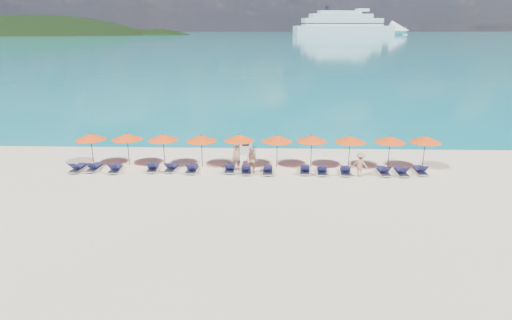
{
  "coord_description": "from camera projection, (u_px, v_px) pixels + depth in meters",
  "views": [
    {
      "loc": [
        0.8,
        -22.43,
        9.09
      ],
      "look_at": [
        0.0,
        3.0,
        1.2
      ],
      "focal_mm": 30.0,
      "sensor_mm": 36.0,
      "label": 1
    }
  ],
  "objects": [
    {
      "name": "umbrella_8",
      "position": [
        390.0,
        139.0,
        28.3
      ],
      "size": [
        2.1,
        2.1,
        2.28
      ],
      "color": "black",
      "rests_on": "ground"
    },
    {
      "name": "cruise_ship",
      "position": [
        354.0,
        26.0,
        527.68
      ],
      "size": [
        150.22,
        52.29,
        41.34
      ],
      "rotation": [
        0.0,
        0.0,
        0.2
      ],
      "color": "white",
      "rests_on": "ground"
    },
    {
      "name": "sea",
      "position": [
        270.0,
        34.0,
        654.21
      ],
      "size": [
        1600.0,
        1300.0,
        0.01
      ],
      "primitive_type": "cube",
      "color": "#1FA9B2",
      "rests_on": "ground"
    },
    {
      "name": "lounger_11",
      "position": [
        345.0,
        171.0,
        27.69
      ],
      "size": [
        0.78,
        1.75,
        0.66
      ],
      "rotation": [
        0.0,
        0.0,
        -0.1
      ],
      "color": "silver",
      "rests_on": "ground"
    },
    {
      "name": "lounger_2",
      "position": [
        115.0,
        168.0,
        28.15
      ],
      "size": [
        0.75,
        1.74,
        0.66
      ],
      "rotation": [
        0.0,
        0.0,
        0.08
      ],
      "color": "silver",
      "rests_on": "ground"
    },
    {
      "name": "umbrella_3",
      "position": [
        201.0,
        138.0,
        28.62
      ],
      "size": [
        2.1,
        2.1,
        2.28
      ],
      "color": "black",
      "rests_on": "ground"
    },
    {
      "name": "ground",
      "position": [
        254.0,
        196.0,
        24.13
      ],
      "size": [
        1400.0,
        1400.0,
        0.0
      ],
      "primitive_type": "plane",
      "color": "beige"
    },
    {
      "name": "lounger_14",
      "position": [
        420.0,
        170.0,
        27.79
      ],
      "size": [
        0.69,
        1.72,
        0.66
      ],
      "rotation": [
        0.0,
        0.0,
        -0.04
      ],
      "color": "silver",
      "rests_on": "ground"
    },
    {
      "name": "lounger_8",
      "position": [
        268.0,
        170.0,
        27.84
      ],
      "size": [
        0.64,
        1.71,
        0.66
      ],
      "rotation": [
        0.0,
        0.0,
        -0.01
      ],
      "color": "silver",
      "rests_on": "ground"
    },
    {
      "name": "lounger_13",
      "position": [
        402.0,
        171.0,
        27.54
      ],
      "size": [
        0.65,
        1.71,
        0.66
      ],
      "rotation": [
        0.0,
        0.0,
        -0.02
      ],
      "color": "silver",
      "rests_on": "ground"
    },
    {
      "name": "jetski",
      "position": [
        246.0,
        147.0,
        32.79
      ],
      "size": [
        0.91,
        2.39,
        0.85
      ],
      "rotation": [
        0.0,
        0.0,
        0.01
      ],
      "color": "silver",
      "rests_on": "ground"
    },
    {
      "name": "headland_main",
      "position": [
        40.0,
        65.0,
        559.95
      ],
      "size": [
        374.0,
        242.0,
        126.5
      ],
      "color": "black",
      "rests_on": "ground"
    },
    {
      "name": "lounger_3",
      "position": [
        153.0,
        167.0,
        28.34
      ],
      "size": [
        0.78,
        1.75,
        0.66
      ],
      "rotation": [
        0.0,
        0.0,
        0.1
      ],
      "color": "silver",
      "rests_on": "ground"
    },
    {
      "name": "umbrella_2",
      "position": [
        163.0,
        137.0,
        28.83
      ],
      "size": [
        2.1,
        2.1,
        2.28
      ],
      "color": "black",
      "rests_on": "ground"
    },
    {
      "name": "lounger_12",
      "position": [
        384.0,
        171.0,
        27.64
      ],
      "size": [
        0.65,
        1.71,
        0.66
      ],
      "rotation": [
        0.0,
        0.0,
        0.02
      ],
      "color": "silver",
      "rests_on": "ground"
    },
    {
      "name": "lounger_9",
      "position": [
        305.0,
        169.0,
        27.92
      ],
      "size": [
        0.76,
        1.75,
        0.66
      ],
      "rotation": [
        0.0,
        0.0,
        -0.08
      ],
      "color": "silver",
      "rests_on": "ground"
    },
    {
      "name": "headland_small",
      "position": [
        158.0,
        62.0,
        573.63
      ],
      "size": [
        162.0,
        126.0,
        85.5
      ],
      "color": "black",
      "rests_on": "ground"
    },
    {
      "name": "sailboat_near",
      "position": [
        397.0,
        34.0,
        568.12
      ],
      "size": [
        5.86,
        1.95,
        10.74
      ],
      "color": "white",
      "rests_on": "ground"
    },
    {
      "name": "lounger_4",
      "position": [
        172.0,
        167.0,
        28.36
      ],
      "size": [
        0.78,
        1.75,
        0.66
      ],
      "rotation": [
        0.0,
        0.0,
        -0.09
      ],
      "color": "silver",
      "rests_on": "ground"
    },
    {
      "name": "beachgoer_c",
      "position": [
        360.0,
        165.0,
        27.08
      ],
      "size": [
        1.13,
        0.87,
        1.59
      ],
      "primitive_type": "imported",
      "rotation": [
        0.0,
        0.0,
        2.7
      ],
      "color": "tan",
      "rests_on": "ground"
    },
    {
      "name": "lounger_10",
      "position": [
        322.0,
        170.0,
        27.76
      ],
      "size": [
        0.74,
        1.74,
        0.66
      ],
      "rotation": [
        0.0,
        0.0,
        -0.07
      ],
      "color": "silver",
      "rests_on": "ground"
    },
    {
      "name": "umbrella_9",
      "position": [
        426.0,
        139.0,
        28.31
      ],
      "size": [
        2.1,
        2.1,
        2.28
      ],
      "color": "black",
      "rests_on": "ground"
    },
    {
      "name": "umbrella_1",
      "position": [
        127.0,
        137.0,
        29.01
      ],
      "size": [
        2.1,
        2.1,
        2.28
      ],
      "color": "black",
      "rests_on": "ground"
    },
    {
      "name": "beachgoer_b",
      "position": [
        252.0,
        160.0,
        27.67
      ],
      "size": [
        0.95,
        0.73,
        1.73
      ],
      "primitive_type": "imported",
      "rotation": [
        0.0,
        0.0,
        -0.33
      ],
      "color": "tan",
      "rests_on": "ground"
    },
    {
      "name": "umbrella_6",
      "position": [
        312.0,
        138.0,
        28.59
      ],
      "size": [
        2.1,
        2.1,
        2.28
      ],
      "color": "black",
      "rests_on": "ground"
    },
    {
      "name": "lounger_6",
      "position": [
        230.0,
        168.0,
        28.17
      ],
      "size": [
        0.64,
        1.71,
        0.66
      ],
      "rotation": [
        0.0,
        0.0,
        0.01
      ],
      "color": "silver",
      "rests_on": "ground"
    },
    {
      "name": "umbrella_5",
      "position": [
        277.0,
        138.0,
        28.57
      ],
      "size": [
        2.1,
        2.1,
        2.28
      ],
      "color": "black",
      "rests_on": "ground"
    },
    {
      "name": "lounger_7",
      "position": [
        246.0,
        169.0,
        27.91
      ],
      "size": [
        0.73,
        1.74,
        0.66
      ],
      "rotation": [
        0.0,
        0.0,
        0.06
      ],
      "color": "silver",
      "rests_on": "ground"
    },
    {
      "name": "lounger_5",
      "position": [
        192.0,
        169.0,
        28.08
      ],
      "size": [
        0.68,
        1.72,
        0.66
      ],
      "rotation": [
        0.0,
        0.0,
        -0.03
      ],
      "color": "silver",
      "rests_on": "ground"
    },
    {
      "name": "sailboat_far",
      "position": [
        405.0,
        34.0,
        562.21
      ],
      "size": [
        5.86,
        1.95,
        10.74
      ],
      "color": "white",
      "rests_on": "ground"
    },
    {
      "name": "beachgoer_a",
      "position": [
        236.0,
        158.0,
        28.32
      ],
      "size": [
        0.66,
        0.49,
        1.67
      ],
      "primitive_type": "imported",
      "rotation": [
        0.0,
        0.0,
        0.16
      ],
      "color": "tan",
      "rests_on": "ground"
    },
    {
      "name": "lounger_1",
      "position": [
        95.0,
        167.0,
        28.41
      ],
      "size": [
        0.69,
        1.72,
        0.66
      ],
      "rotation": [
        0.0,
        0.0,
        -0.04
      ],
      "color": "silver",
      "rests_on": "ground"
    },
    {
      "name": "umbrella_4",
      "position": [
        239.0,
        138.0,
        28.73
      ],
      "size": [
        2.1,
        2.1,
        2.28
      ],
      "color": "black",
      "rests_on": "ground"
    },
    {
      "name": "lounger_0",
      "position": [
        78.0,
        168.0,
        28.27
      ],
      "size": [
        0.7,
        1.73,
        0.66
      ],
      "rotation": [
        0.0,
        0.0,
        -0.04
      ],
      "color": "silver",
      "rests_on": "ground"
    },
    {
      "name": "umbrella_7",
      "position": [
        350.0,
        139.0,
        28.35
      ],
      "size": [
        2.1,
        2.1,
        2.28
      ],
      "color": "black",
      "rests_on": "ground"
    },
    {
      "name": "umbrella_0",
      "position": [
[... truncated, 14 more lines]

